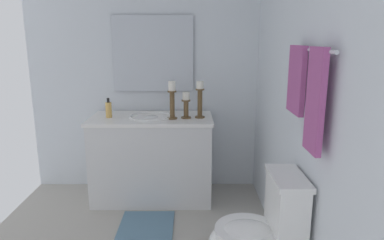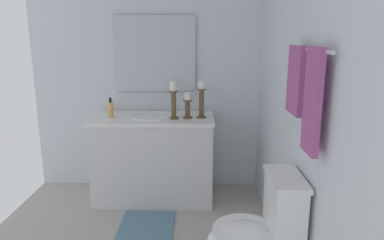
% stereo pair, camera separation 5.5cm
% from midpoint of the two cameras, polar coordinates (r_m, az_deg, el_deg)
% --- Properties ---
extents(wall_back, '(3.01, 0.04, 2.45)m').
position_cam_midpoint_polar(wall_back, '(2.10, 18.07, 4.77)').
color(wall_back, silver).
rests_on(wall_back, ground).
extents(wall_left, '(0.04, 2.27, 2.45)m').
position_cam_midpoint_polar(wall_left, '(3.52, -8.17, 8.43)').
color(wall_left, silver).
rests_on(wall_left, ground).
extents(vanity_cabinet, '(0.58, 1.14, 0.80)m').
position_cam_midpoint_polar(vanity_cabinet, '(3.37, -6.94, -6.14)').
color(vanity_cabinet, silver).
rests_on(vanity_cabinet, ground).
extents(sink_basin, '(0.40, 0.40, 0.24)m').
position_cam_midpoint_polar(sink_basin, '(3.27, -7.10, -0.16)').
color(sink_basin, white).
rests_on(sink_basin, vanity_cabinet).
extents(mirror, '(0.02, 0.78, 0.72)m').
position_cam_midpoint_polar(mirror, '(3.46, -6.85, 10.65)').
color(mirror, silver).
extents(candle_holder_tall, '(0.09, 0.09, 0.33)m').
position_cam_midpoint_polar(candle_holder_tall, '(3.17, 0.80, 3.50)').
color(candle_holder_tall, brown).
rests_on(candle_holder_tall, vanity_cabinet).
extents(candle_holder_short, '(0.09, 0.09, 0.24)m').
position_cam_midpoint_polar(candle_holder_short, '(3.16, -1.48, 2.53)').
color(candle_holder_short, brown).
rests_on(candle_holder_short, vanity_cabinet).
extents(candle_holder_mid, '(0.09, 0.09, 0.34)m').
position_cam_midpoint_polar(candle_holder_mid, '(3.13, -3.77, 3.45)').
color(candle_holder_mid, brown).
rests_on(candle_holder_mid, vanity_cabinet).
extents(soap_bottle, '(0.06, 0.06, 0.18)m').
position_cam_midpoint_polar(soap_bottle, '(3.30, -13.91, 1.69)').
color(soap_bottle, '#E5B259').
rests_on(soap_bottle, vanity_cabinet).
extents(toilet, '(0.39, 0.54, 0.75)m').
position_cam_midpoint_polar(toilet, '(2.21, 10.06, -18.14)').
color(toilet, white).
rests_on(toilet, ground).
extents(towel_bar, '(0.64, 0.02, 0.02)m').
position_cam_midpoint_polar(towel_bar, '(1.93, 18.15, 10.81)').
color(towel_bar, silver).
extents(towel_near_vanity, '(0.25, 0.03, 0.39)m').
position_cam_midpoint_polar(towel_near_vanity, '(2.09, 15.97, 6.32)').
color(towel_near_vanity, '#A54C8C').
rests_on(towel_near_vanity, towel_bar).
extents(towel_center, '(0.19, 0.03, 0.52)m').
position_cam_midpoint_polar(towel_center, '(1.79, 18.64, 2.96)').
color(towel_center, '#A54C8C').
rests_on(towel_center, towel_bar).
extents(bath_mat, '(0.60, 0.44, 0.02)m').
position_cam_midpoint_polar(bath_mat, '(2.97, -8.15, -17.35)').
color(bath_mat, slate).
rests_on(bath_mat, ground).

